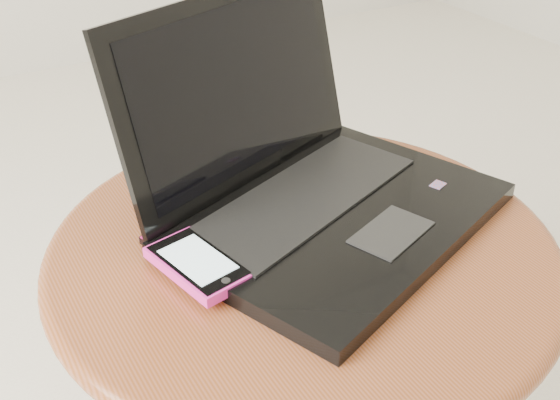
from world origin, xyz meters
TOP-DOWN VIEW (x-y plane):
  - table at (0.00, -0.02)m, footprint 0.62×0.62m
  - laptop at (0.04, 0.03)m, footprint 0.48×0.45m
  - phone_black at (-0.13, 0.02)m, footprint 0.09×0.12m
  - phone_pink at (-0.14, -0.03)m, footprint 0.09×0.13m

SIDE VIEW (x-z plane):
  - table at x=0.00m, z-range 0.14..0.63m
  - phone_black at x=-0.13m, z-range 0.49..0.50m
  - phone_pink at x=-0.14m, z-range 0.50..0.51m
  - laptop at x=0.04m, z-range 0.41..0.66m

